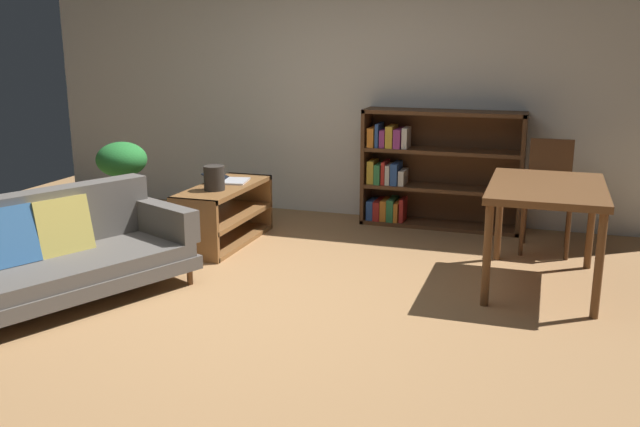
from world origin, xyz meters
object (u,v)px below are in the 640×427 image
object	(u,v)px
fabric_couch	(40,256)
dining_table	(546,196)
bookshelf	(429,170)
desk_speaker	(214,178)
open_laptop	(228,179)
dining_chair_near	(549,188)
media_console	(224,215)
potted_floor_plant	(123,181)

from	to	relation	value
fabric_couch	dining_table	xyz separation A→B (m)	(3.22, 1.45, 0.33)
dining_table	bookshelf	world-z (taller)	bookshelf
fabric_couch	desk_speaker	xyz separation A→B (m)	(0.54, 1.53, 0.28)
fabric_couch	open_laptop	bearing A→B (deg)	75.21
fabric_couch	dining_chair_near	xyz separation A→B (m)	(3.24, 2.42, 0.20)
media_console	bookshelf	bearing A→B (deg)	36.75
fabric_couch	dining_table	distance (m)	3.55
potted_floor_plant	dining_chair_near	size ratio (longest dim) A/B	0.95
desk_speaker	dining_chair_near	world-z (taller)	dining_chair_near
media_console	potted_floor_plant	xyz separation A→B (m)	(-0.88, -0.21, 0.29)
desk_speaker	potted_floor_plant	xyz separation A→B (m)	(-0.89, -0.01, -0.08)
fabric_couch	desk_speaker	distance (m)	1.65
open_laptop	bookshelf	xyz separation A→B (m)	(1.64, 1.03, -0.00)
media_console	potted_floor_plant	distance (m)	0.95
bookshelf	dining_table	bearing A→B (deg)	-53.66
open_laptop	dining_chair_near	size ratio (longest dim) A/B	0.45
dining_chair_near	open_laptop	bearing A→B (deg)	-169.06
fabric_couch	dining_table	world-z (taller)	dining_table
desk_speaker	dining_table	world-z (taller)	dining_table
fabric_couch	dining_chair_near	bearing A→B (deg)	36.76
fabric_couch	potted_floor_plant	xyz separation A→B (m)	(-0.35, 1.52, 0.21)
bookshelf	dining_chair_near	bearing A→B (deg)	-24.54
fabric_couch	potted_floor_plant	distance (m)	1.57
open_laptop	dining_chair_near	xyz separation A→B (m)	(2.74, 0.53, -0.01)
open_laptop	bookshelf	distance (m)	1.94
dining_chair_near	media_console	bearing A→B (deg)	-165.56
media_console	desk_speaker	xyz separation A→B (m)	(0.01, -0.19, 0.37)
fabric_couch	media_console	xyz separation A→B (m)	(0.53, 1.72, -0.08)
open_laptop	potted_floor_plant	xyz separation A→B (m)	(-0.85, -0.37, 0.00)
media_console	dining_table	size ratio (longest dim) A/B	1.00
potted_floor_plant	dining_chair_near	xyz separation A→B (m)	(3.59, 0.90, -0.01)
desk_speaker	open_laptop	bearing A→B (deg)	97.01
fabric_couch	bookshelf	distance (m)	3.63
dining_chair_near	bookshelf	world-z (taller)	bookshelf
fabric_couch	media_console	world-z (taller)	fabric_couch
potted_floor_plant	dining_table	bearing A→B (deg)	-1.08
potted_floor_plant	fabric_couch	bearing A→B (deg)	-77.03
open_laptop	desk_speaker	distance (m)	0.37
dining_table	dining_chair_near	size ratio (longest dim) A/B	1.24
dining_table	bookshelf	size ratio (longest dim) A/B	0.77
bookshelf	fabric_couch	bearing A→B (deg)	-126.20
desk_speaker	bookshelf	world-z (taller)	bookshelf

